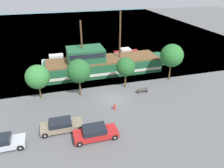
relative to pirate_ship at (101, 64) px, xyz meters
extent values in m
plane|color=#5B5B5E|center=(-0.53, -9.21, -1.67)|extent=(160.00, 160.00, 0.00)
plane|color=teal|center=(-0.53, 34.79, -1.67)|extent=(80.00, 80.00, 0.00)
cube|color=#1E5633|center=(0.38, 0.00, -0.53)|extent=(19.99, 5.34, 2.29)
cube|color=silver|center=(0.38, 0.00, -0.87)|extent=(19.59, 5.42, 0.45)
cube|color=#1E5633|center=(10.98, 0.00, -0.18)|extent=(1.40, 2.94, 1.60)
cube|color=brown|center=(0.38, 0.00, 0.74)|extent=(19.19, 4.92, 0.25)
cube|color=#1E5633|center=(-2.62, 0.00, 1.94)|extent=(6.00, 4.27, 2.14)
cube|color=black|center=(-2.62, 0.00, 2.26)|extent=(5.70, 4.33, 0.77)
cylinder|color=#4C331E|center=(3.38, 0.00, 4.74)|extent=(0.28, 0.28, 7.75)
cylinder|color=#4C331E|center=(-3.12, 0.00, 4.16)|extent=(0.28, 0.28, 6.59)
cube|color=maroon|center=(7.44, 7.46, -1.29)|extent=(5.24, 2.53, 0.76)
cube|color=silver|center=(7.05, 7.46, -0.54)|extent=(2.10, 1.97, 0.73)
cube|color=black|center=(7.68, 7.46, -0.54)|extent=(0.12, 1.77, 0.59)
cube|color=silver|center=(-6.77, 6.66, -1.30)|extent=(6.56, 1.86, 0.73)
cube|color=silver|center=(-7.27, 6.66, -0.42)|extent=(2.62, 1.45, 1.03)
cube|color=black|center=(-6.48, 6.66, -0.42)|extent=(0.12, 1.30, 0.83)
cube|color=#7F705B|center=(-7.86, -14.38, -1.14)|extent=(4.60, 1.82, 0.56)
cube|color=black|center=(-8.00, -14.38, -0.61)|extent=(2.39, 1.64, 0.49)
cylinder|color=black|center=(-6.02, -15.20, -1.34)|extent=(0.65, 0.22, 0.65)
cylinder|color=gray|center=(-6.02, -15.20, -1.34)|extent=(0.25, 0.25, 0.25)
cylinder|color=black|center=(-6.02, -13.55, -1.34)|extent=(0.65, 0.22, 0.65)
cylinder|color=gray|center=(-6.02, -13.55, -1.34)|extent=(0.25, 0.25, 0.25)
cylinder|color=black|center=(-9.70, -15.20, -1.34)|extent=(0.65, 0.22, 0.65)
cylinder|color=gray|center=(-9.70, -15.20, -1.34)|extent=(0.25, 0.25, 0.25)
cylinder|color=black|center=(-9.70, -13.55, -1.34)|extent=(0.65, 0.22, 0.65)
cylinder|color=gray|center=(-9.70, -13.55, -1.34)|extent=(0.25, 0.25, 0.25)
cube|color=#B21E1E|center=(-4.55, -16.68, -1.12)|extent=(4.61, 1.82, 0.59)
cube|color=black|center=(-4.69, -16.68, -0.53)|extent=(2.40, 1.64, 0.60)
cylinder|color=black|center=(-2.72, -17.50, -1.34)|extent=(0.67, 0.22, 0.67)
cylinder|color=gray|center=(-2.72, -17.50, -1.34)|extent=(0.25, 0.25, 0.25)
cylinder|color=black|center=(-2.72, -15.86, -1.34)|extent=(0.67, 0.22, 0.67)
cylinder|color=gray|center=(-2.72, -15.86, -1.34)|extent=(0.25, 0.25, 0.25)
cylinder|color=black|center=(-6.39, -17.50, -1.34)|extent=(0.67, 0.22, 0.67)
cylinder|color=gray|center=(-6.39, -17.50, -1.34)|extent=(0.25, 0.25, 0.25)
cylinder|color=black|center=(-6.39, -15.86, -1.34)|extent=(0.67, 0.22, 0.67)
cylinder|color=gray|center=(-6.39, -15.86, -1.34)|extent=(0.25, 0.25, 0.25)
cube|color=#B7BCC6|center=(-13.97, -15.64, -1.14)|extent=(4.81, 1.71, 0.57)
cylinder|color=black|center=(-12.04, -16.41, -1.34)|extent=(0.67, 0.22, 0.67)
cylinder|color=gray|center=(-12.04, -16.41, -1.34)|extent=(0.25, 0.25, 0.25)
cylinder|color=black|center=(-12.04, -14.87, -1.34)|extent=(0.67, 0.22, 0.67)
cylinder|color=gray|center=(-12.04, -14.87, -1.34)|extent=(0.25, 0.25, 0.25)
cylinder|color=red|center=(-1.09, -11.96, -1.39)|extent=(0.22, 0.22, 0.56)
sphere|color=red|center=(-1.09, -11.96, -1.03)|extent=(0.25, 0.25, 0.25)
cylinder|color=red|center=(-1.25, -11.96, -1.36)|extent=(0.10, 0.09, 0.09)
cylinder|color=red|center=(-0.93, -11.96, -1.36)|extent=(0.10, 0.09, 0.09)
cube|color=#4C4742|center=(4.05, -8.82, -1.25)|extent=(1.53, 0.45, 0.05)
cube|color=#4C4742|center=(4.05, -9.01, -1.02)|extent=(1.53, 0.06, 0.40)
cube|color=#2D2D2D|center=(3.35, -8.82, -1.47)|extent=(0.12, 0.36, 0.40)
cube|color=#2D2D2D|center=(4.76, -8.82, -1.47)|extent=(0.12, 0.36, 0.40)
cylinder|color=brown|center=(-10.18, -6.29, -0.76)|extent=(0.24, 0.24, 1.83)
sphere|color=#337A38|center=(-10.18, -6.29, 1.55)|extent=(3.28, 3.28, 3.28)
cylinder|color=brown|center=(-4.72, -6.99, -0.51)|extent=(0.24, 0.24, 2.31)
sphere|color=#235B28|center=(-4.72, -6.99, 2.05)|extent=(3.31, 3.31, 3.31)
cylinder|color=brown|center=(2.24, -6.43, -0.60)|extent=(0.24, 0.24, 2.13)
sphere|color=#235B28|center=(2.24, -6.43, 1.67)|extent=(2.83, 2.83, 2.83)
cylinder|color=brown|center=(10.06, -5.83, -0.37)|extent=(0.24, 0.24, 2.59)
sphere|color=#286B2D|center=(10.06, -5.83, 2.46)|extent=(3.61, 3.61, 3.61)
camera|label=1|loc=(-7.87, -34.51, 13.81)|focal=35.00mm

